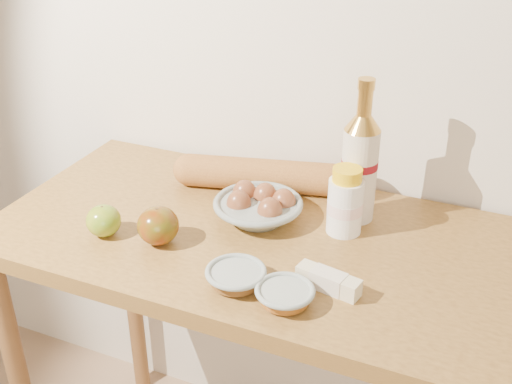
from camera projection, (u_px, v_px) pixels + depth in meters
back_wall at (318, 18)px, 1.48m from camera, size 3.50×0.02×2.60m
table at (261, 280)px, 1.47m from camera, size 1.20×0.60×0.90m
bourbon_bottle at (360, 164)px, 1.41m from camera, size 0.09×0.09×0.33m
cream_bottle at (345, 203)px, 1.39m from camera, size 0.09×0.09×0.15m
egg_bowl at (259, 206)px, 1.46m from camera, size 0.21×0.21×0.07m
baguette at (269, 176)px, 1.57m from camera, size 0.49×0.20×0.08m
apple_yellowgreen at (104, 221)px, 1.39m from camera, size 0.10×0.10×0.07m
apple_redgreen_front at (158, 226)px, 1.36m from camera, size 0.11×0.11×0.08m
sugar_bowl at (236, 276)px, 1.24m from camera, size 0.16×0.16×0.03m
syrup_bowl at (285, 295)px, 1.19m from camera, size 0.15×0.15×0.03m
butter_stick at (328, 281)px, 1.23m from camera, size 0.13×0.06×0.04m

